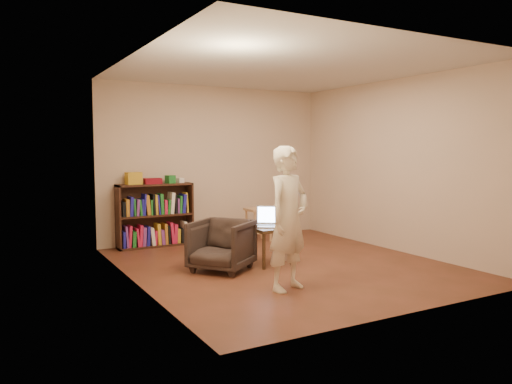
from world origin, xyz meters
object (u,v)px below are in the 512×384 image
stool (258,215)px  person (288,218)px  side_table (270,233)px  armchair (221,245)px  laptop (269,222)px  bookshelf (155,219)px

stool → person: 2.95m
stool → side_table: bearing=-114.2°
person → armchair: bearing=85.2°
stool → laptop: laptop is taller
armchair → person: 1.26m
side_table → laptop: 0.16m
armchair → person: (0.28, -1.14, 0.47)m
side_table → laptop: laptop is taller
stool → laptop: (-0.68, -1.51, 0.12)m
bookshelf → side_table: 2.19m
armchair → bookshelf: bearing=149.1°
bookshelf → stool: bookshelf is taller
side_table → person: size_ratio=0.32×
bookshelf → person: 3.17m
stool → armchair: 2.12m
side_table → person: person is taller
stool → person: (-1.14, -2.70, 0.35)m
armchair → laptop: 0.78m
bookshelf → person: bearing=-80.3°
stool → side_table: size_ratio=1.09×
bookshelf → armchair: bearing=-82.8°
bookshelf → armchair: 1.98m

